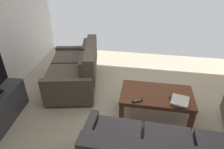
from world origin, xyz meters
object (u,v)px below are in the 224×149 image
coffee_table (156,97)px  book_stack (179,101)px  tv_remote (137,101)px  loveseat_near (76,70)px

coffee_table → book_stack: book_stack is taller
tv_remote → loveseat_near: bearing=-34.6°
coffee_table → tv_remote: 0.39m
loveseat_near → coffee_table: (-1.53, 0.61, 0.00)m
book_stack → tv_remote: size_ratio=2.03×
loveseat_near → book_stack: loveseat_near is taller
tv_remote → coffee_table: bearing=-140.2°
loveseat_near → book_stack: 2.01m
coffee_table → tv_remote: tv_remote is taller
book_stack → loveseat_near: bearing=-22.7°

